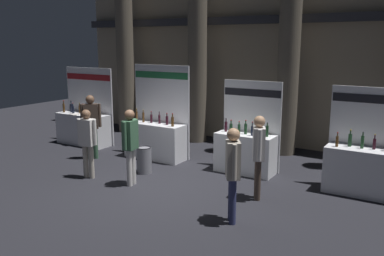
{
  "coord_description": "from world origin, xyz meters",
  "views": [
    {
      "loc": [
        5.22,
        -7.11,
        3.17
      ],
      "look_at": [
        0.41,
        0.73,
        1.24
      ],
      "focal_mm": 38.39,
      "sensor_mm": 36.0,
      "label": 1
    }
  ],
  "objects_px": {
    "exhibitor_booth_2": "(246,149)",
    "visitor_1": "(130,141)",
    "visitor_4": "(259,150)",
    "exhibitor_booth_1": "(156,136)",
    "trash_bin": "(144,160)",
    "exhibitor_booth_0": "(84,125)",
    "visitor_2": "(87,138)",
    "visitor_0": "(233,167)",
    "exhibitor_booth_3": "(366,168)",
    "visitor_3": "(91,121)"
  },
  "relations": [
    {
      "from": "visitor_3",
      "to": "visitor_4",
      "type": "relative_size",
      "value": 1.02
    },
    {
      "from": "visitor_0",
      "to": "visitor_2",
      "type": "height_order",
      "value": "visitor_0"
    },
    {
      "from": "trash_bin",
      "to": "visitor_0",
      "type": "bearing_deg",
      "value": -24.85
    },
    {
      "from": "exhibitor_booth_0",
      "to": "visitor_2",
      "type": "height_order",
      "value": "exhibitor_booth_0"
    },
    {
      "from": "visitor_2",
      "to": "visitor_3",
      "type": "relative_size",
      "value": 0.93
    },
    {
      "from": "exhibitor_booth_0",
      "to": "visitor_4",
      "type": "bearing_deg",
      "value": -12.93
    },
    {
      "from": "exhibitor_booth_3",
      "to": "visitor_1",
      "type": "relative_size",
      "value": 1.31
    },
    {
      "from": "exhibitor_booth_1",
      "to": "visitor_4",
      "type": "relative_size",
      "value": 1.47
    },
    {
      "from": "exhibitor_booth_2",
      "to": "visitor_1",
      "type": "distance_m",
      "value": 2.89
    },
    {
      "from": "exhibitor_booth_3",
      "to": "visitor_3",
      "type": "bearing_deg",
      "value": -171.57
    },
    {
      "from": "visitor_0",
      "to": "exhibitor_booth_1",
      "type": "bearing_deg",
      "value": -158.83
    },
    {
      "from": "visitor_0",
      "to": "visitor_4",
      "type": "height_order",
      "value": "visitor_4"
    },
    {
      "from": "exhibitor_booth_3",
      "to": "exhibitor_booth_2",
      "type": "bearing_deg",
      "value": 178.11
    },
    {
      "from": "exhibitor_booth_2",
      "to": "visitor_3",
      "type": "height_order",
      "value": "exhibitor_booth_2"
    },
    {
      "from": "visitor_1",
      "to": "visitor_3",
      "type": "distance_m",
      "value": 2.55
    },
    {
      "from": "exhibitor_booth_2",
      "to": "visitor_2",
      "type": "relative_size",
      "value": 1.37
    },
    {
      "from": "visitor_1",
      "to": "exhibitor_booth_3",
      "type": "bearing_deg",
      "value": 107.3
    },
    {
      "from": "exhibitor_booth_0",
      "to": "visitor_2",
      "type": "distance_m",
      "value": 3.46
    },
    {
      "from": "visitor_2",
      "to": "visitor_0",
      "type": "bearing_deg",
      "value": 162.82
    },
    {
      "from": "exhibitor_booth_1",
      "to": "visitor_3",
      "type": "height_order",
      "value": "exhibitor_booth_1"
    },
    {
      "from": "trash_bin",
      "to": "visitor_1",
      "type": "bearing_deg",
      "value": -70.99
    },
    {
      "from": "visitor_2",
      "to": "exhibitor_booth_2",
      "type": "bearing_deg",
      "value": -152.67
    },
    {
      "from": "visitor_4",
      "to": "exhibitor_booth_1",
      "type": "bearing_deg",
      "value": -138.04
    },
    {
      "from": "exhibitor_booth_1",
      "to": "exhibitor_booth_3",
      "type": "relative_size",
      "value": 1.14
    },
    {
      "from": "exhibitor_booth_0",
      "to": "exhibitor_booth_3",
      "type": "height_order",
      "value": "exhibitor_booth_0"
    },
    {
      "from": "exhibitor_booth_2",
      "to": "visitor_1",
      "type": "height_order",
      "value": "exhibitor_booth_2"
    },
    {
      "from": "exhibitor_booth_2",
      "to": "visitor_1",
      "type": "xyz_separation_m",
      "value": [
        -1.82,
        -2.21,
        0.44
      ]
    },
    {
      "from": "visitor_4",
      "to": "visitor_0",
      "type": "bearing_deg",
      "value": -24.75
    },
    {
      "from": "exhibitor_booth_2",
      "to": "visitor_2",
      "type": "distance_m",
      "value": 3.84
    },
    {
      "from": "exhibitor_booth_3",
      "to": "visitor_4",
      "type": "relative_size",
      "value": 1.29
    },
    {
      "from": "visitor_1",
      "to": "visitor_4",
      "type": "bearing_deg",
      "value": 96.62
    },
    {
      "from": "visitor_0",
      "to": "visitor_3",
      "type": "xyz_separation_m",
      "value": [
        -5.11,
        1.69,
        0.03
      ]
    },
    {
      "from": "exhibitor_booth_0",
      "to": "trash_bin",
      "type": "bearing_deg",
      "value": -21.26
    },
    {
      "from": "exhibitor_booth_0",
      "to": "exhibitor_booth_2",
      "type": "relative_size",
      "value": 1.06
    },
    {
      "from": "exhibitor_booth_2",
      "to": "visitor_0",
      "type": "relative_size",
      "value": 1.3
    },
    {
      "from": "exhibitor_booth_0",
      "to": "visitor_0",
      "type": "relative_size",
      "value": 1.39
    },
    {
      "from": "exhibitor_booth_2",
      "to": "exhibitor_booth_1",
      "type": "bearing_deg",
      "value": -177.19
    },
    {
      "from": "exhibitor_booth_1",
      "to": "trash_bin",
      "type": "distance_m",
      "value": 1.38
    },
    {
      "from": "exhibitor_booth_2",
      "to": "visitor_2",
      "type": "bearing_deg",
      "value": -141.85
    },
    {
      "from": "exhibitor_booth_1",
      "to": "visitor_1",
      "type": "xyz_separation_m",
      "value": [
        0.84,
        -2.08,
        0.4
      ]
    },
    {
      "from": "visitor_3",
      "to": "exhibitor_booth_3",
      "type": "bearing_deg",
      "value": 145.66
    },
    {
      "from": "trash_bin",
      "to": "visitor_1",
      "type": "xyz_separation_m",
      "value": [
        0.29,
        -0.84,
        0.69
      ]
    },
    {
      "from": "exhibitor_booth_3",
      "to": "visitor_2",
      "type": "bearing_deg",
      "value": -158.62
    },
    {
      "from": "exhibitor_booth_1",
      "to": "visitor_0",
      "type": "height_order",
      "value": "exhibitor_booth_1"
    },
    {
      "from": "visitor_4",
      "to": "exhibitor_booth_0",
      "type": "bearing_deg",
      "value": -129.85
    },
    {
      "from": "visitor_0",
      "to": "trash_bin",
      "type": "bearing_deg",
      "value": -147.44
    },
    {
      "from": "exhibitor_booth_0",
      "to": "visitor_3",
      "type": "bearing_deg",
      "value": -37.29
    },
    {
      "from": "exhibitor_booth_1",
      "to": "visitor_2",
      "type": "distance_m",
      "value": 2.28
    },
    {
      "from": "trash_bin",
      "to": "visitor_4",
      "type": "relative_size",
      "value": 0.38
    },
    {
      "from": "exhibitor_booth_3",
      "to": "trash_bin",
      "type": "relative_size",
      "value": 3.43
    }
  ]
}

